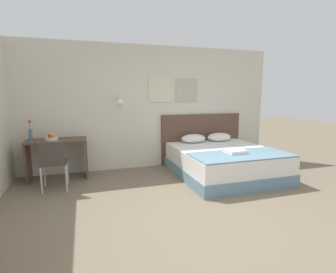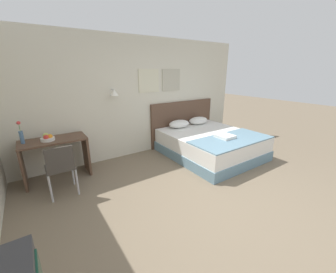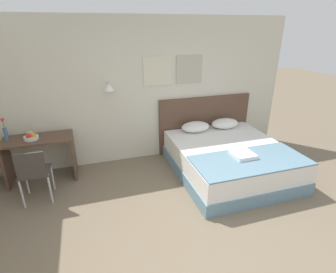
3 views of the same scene
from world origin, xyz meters
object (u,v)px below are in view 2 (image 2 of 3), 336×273
Objects in this scene: folded_towel_near_foot at (225,136)px; desk_chair at (60,166)px; desk at (55,152)px; throw_blanket at (232,140)px; headboard at (183,122)px; pillow_left at (179,124)px; pillow_right at (198,121)px; flower_vase at (21,135)px; bed at (210,144)px; fruit_bowl at (47,138)px.

desk_chair is at bearing 169.74° from folded_towel_near_foot.
throw_blanket is at bearing -23.75° from desk.
headboard is 5.65× the size of folded_towel_near_foot.
desk reaches higher than folded_towel_near_foot.
pillow_left is 1.00× the size of pillow_right.
throw_blanket is at bearing -90.00° from headboard.
throw_blanket is 4.68× the size of flower_vase.
pillow_left is at bearing 102.98° from throw_blanket.
pillow_left is 1.48× the size of flower_vase.
headboard is 3.48× the size of pillow_left.
pillow_left is at bearing 102.38° from folded_towel_near_foot.
pillow_right reaches higher than throw_blanket.
headboard is at bearing 39.47° from pillow_left.
bed is at bearing -111.98° from pillow_right.
desk_chair is at bearing -163.04° from headboard.
headboard is 3.29m from desk_chair.
pillow_left is at bearing 13.81° from desk_chair.
pillow_left is 0.52× the size of desk.
fruit_bowl is 0.38m from flower_vase.
throw_blanket is (0.00, -0.60, 0.29)m from bed.
headboard is 3.25m from fruit_bowl.
throw_blanket is 1.66× the size of desk.
flower_vase is (-0.36, 0.07, 0.10)m from fruit_bowl.
pillow_left is at bearing -0.35° from flower_vase.
fruit_bowl reaches higher than bed.
headboard is 3.61m from flower_vase.
flower_vase reaches higher than bed.
pillow_right is at bearing 77.02° from throw_blanket.
pillow_right is 3.54m from desk_chair.
pillow_left is 2.91m from desk_chair.
flower_vase is at bearing -176.08° from headboard.
throw_blanket is (-0.32, -1.40, -0.08)m from pillow_right.
folded_towel_near_foot is 3.33m from desk.
fruit_bowl is at bearing -174.48° from headboard.
desk_chair is (-0.01, -0.68, -0.00)m from desk.
desk_chair is 3.87× the size of fruit_bowl.
bed is 0.67m from throw_blanket.
pillow_left is 1.29m from folded_towel_near_foot.
flower_vase is (-0.44, 0.04, 0.40)m from desk.
headboard reaches higher than pillow_right.
pillow_left reaches higher than folded_towel_near_foot.
headboard is 1.83× the size of desk.
throw_blanket is at bearing -72.01° from folded_towel_near_foot.
pillow_right is 1.31m from folded_towel_near_foot.
pillow_right is 3.47m from desk.
folded_towel_near_foot is 3.15m from desk_chair.
pillow_right is at bearing -0.30° from flower_vase.
desk is 0.59m from flower_vase.
desk_chair is (-3.47, -0.69, -0.12)m from pillow_right.
desk is at bearing 156.25° from throw_blanket.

